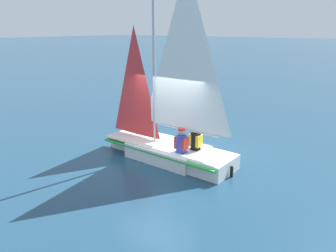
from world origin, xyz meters
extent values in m
plane|color=navy|center=(0.00, 0.00, 0.00)|extent=(260.00, 260.00, 0.00)
cube|color=white|center=(0.00, 0.00, 0.22)|extent=(1.48, 2.32, 0.44)
cube|color=white|center=(-0.01, -1.63, 0.22)|extent=(0.81, 0.97, 0.44)
cube|color=white|center=(0.01, 1.63, 0.22)|extent=(1.25, 0.97, 0.44)
cube|color=green|center=(0.00, 0.00, 0.36)|extent=(1.51, 4.12, 0.05)
cube|color=silver|center=(-0.01, -1.15, 0.46)|extent=(1.36, 1.90, 0.04)
cylinder|color=#B7B7BC|center=(0.00, -0.52, 3.03)|extent=(0.08, 0.08, 5.17)
cylinder|color=#B7B7BC|center=(0.00, 0.61, 1.07)|extent=(0.09, 2.26, 0.07)
pyramid|color=white|center=(0.00, 0.61, 3.29)|extent=(0.07, 2.15, 4.40)
pyramid|color=red|center=(-0.01, -1.31, 2.26)|extent=(0.06, 1.41, 3.42)
cube|color=black|center=(0.02, 2.17, 0.16)|extent=(0.03, 0.08, 0.31)
cube|color=black|center=(0.26, 0.68, 0.23)|extent=(0.24, 0.28, 0.45)
cylinder|color=blue|center=(0.26, 0.68, 0.71)|extent=(0.30, 0.30, 0.50)
cube|color=red|center=(0.26, 0.68, 0.73)|extent=(0.26, 0.34, 0.35)
sphere|color=tan|center=(0.26, 0.68, 1.05)|extent=(0.22, 0.22, 0.22)
cylinder|color=red|center=(0.26, 0.68, 1.14)|extent=(0.21, 0.21, 0.06)
cube|color=black|center=(-0.17, 0.88, 0.23)|extent=(0.24, 0.28, 0.45)
cylinder|color=black|center=(-0.17, 0.88, 0.71)|extent=(0.30, 0.30, 0.50)
cube|color=yellow|center=(-0.17, 0.88, 0.73)|extent=(0.26, 0.34, 0.35)
sphere|color=brown|center=(-0.17, 0.88, 1.05)|extent=(0.22, 0.22, 0.22)
cylinder|color=white|center=(-0.17, 0.88, 1.14)|extent=(0.21, 0.21, 0.06)
camera|label=1|loc=(7.50, 5.72, 3.88)|focal=35.00mm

